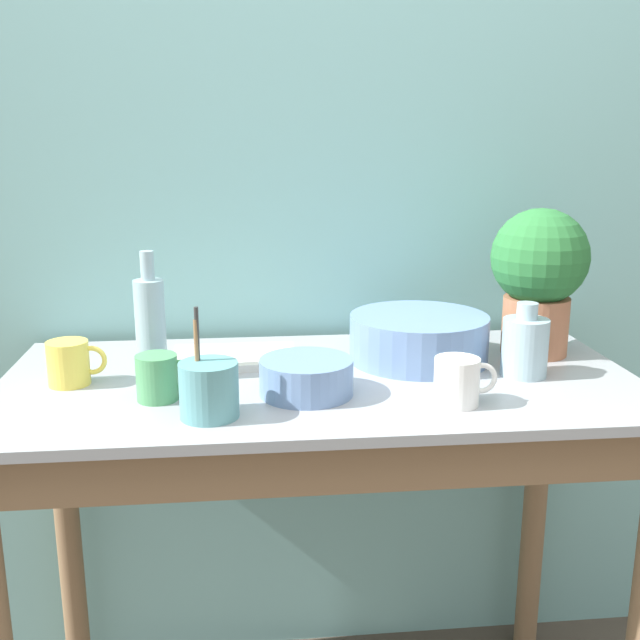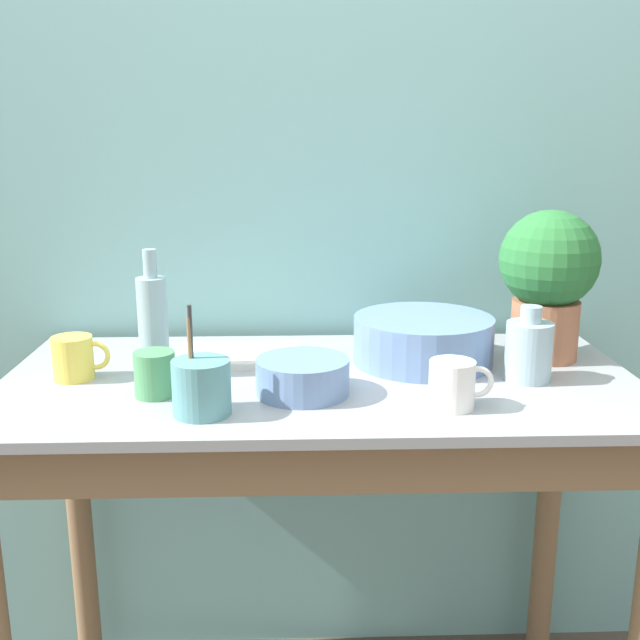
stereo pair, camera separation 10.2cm
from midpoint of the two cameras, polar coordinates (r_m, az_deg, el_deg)
The scene contains 12 objects.
wall_back at distance 1.84m, azimuth -2.85°, elevation 8.69°, with size 6.00×0.05×2.40m.
counter_table at distance 1.58m, azimuth -1.79°, elevation -11.10°, with size 1.30×0.64×0.89m.
potted_plant at distance 1.71m, azimuth 14.70°, elevation 3.53°, with size 0.21×0.21×0.33m.
bowl_wash_large at distance 1.64m, azimuth 5.77°, elevation -1.38°, with size 0.30×0.30×0.10m.
bottle_tall at distance 1.54m, azimuth -14.65°, elevation -0.52°, with size 0.06×0.06×0.26m.
bottle_short at distance 1.57m, azimuth 13.56°, elevation -1.92°, with size 0.09×0.09×0.15m.
mug_white at distance 1.39m, azimuth 8.40°, elevation -4.66°, with size 0.12×0.08×0.09m.
mug_green at distance 1.44m, azimuth -14.21°, elevation -4.28°, with size 0.11×0.08×0.09m.
mug_yellow at distance 1.57m, azimuth -20.32°, elevation -3.10°, with size 0.12×0.08×0.09m.
bowl_small_blue at distance 1.43m, azimuth -3.11°, elevation -4.37°, with size 0.18×0.18×0.07m.
utensil_cup at distance 1.33m, azimuth -10.67°, elevation -5.24°, with size 0.10×0.10×0.20m.
tray_board at distance 1.65m, azimuth -8.31°, elevation -2.86°, with size 0.27×0.17×0.02m.
Camera 1 is at (-0.15, -1.13, 1.37)m, focal length 42.00 mm.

